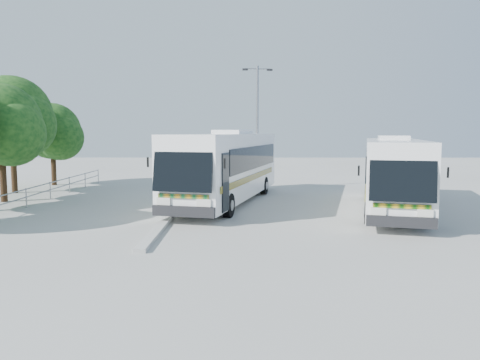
{
  "coord_description": "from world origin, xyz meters",
  "views": [
    {
      "loc": [
        0.94,
        -20.48,
        3.84
      ],
      "look_at": [
        0.87,
        1.48,
        1.58
      ],
      "focal_mm": 35.0,
      "sensor_mm": 36.0,
      "label": 1
    }
  ],
  "objects_px": {
    "coach_main": "(228,165)",
    "coach_adjacent": "(393,172)",
    "tree_far_c": "(2,124)",
    "tree_far_d": "(13,116)",
    "tree_far_e": "(53,131)",
    "lamppost": "(257,122)"
  },
  "relations": [
    {
      "from": "lamppost",
      "to": "tree_far_e",
      "type": "bearing_deg",
      "value": 162.68
    },
    {
      "from": "tree_far_d",
      "to": "coach_main",
      "type": "distance_m",
      "value": 14.36
    },
    {
      "from": "tree_far_c",
      "to": "tree_far_e",
      "type": "height_order",
      "value": "tree_far_c"
    },
    {
      "from": "tree_far_c",
      "to": "tree_far_d",
      "type": "bearing_deg",
      "value": 107.83
    },
    {
      "from": "lamppost",
      "to": "coach_adjacent",
      "type": "bearing_deg",
      "value": -61.64
    },
    {
      "from": "tree_far_e",
      "to": "lamppost",
      "type": "height_order",
      "value": "lamppost"
    },
    {
      "from": "tree_far_d",
      "to": "coach_adjacent",
      "type": "bearing_deg",
      "value": -16.65
    },
    {
      "from": "tree_far_c",
      "to": "lamppost",
      "type": "relative_size",
      "value": 0.79
    },
    {
      "from": "tree_far_d",
      "to": "lamppost",
      "type": "distance_m",
      "value": 15.46
    },
    {
      "from": "tree_far_c",
      "to": "lamppost",
      "type": "xyz_separation_m",
      "value": [
        14.12,
        5.83,
        0.26
      ]
    },
    {
      "from": "tree_far_d",
      "to": "coach_main",
      "type": "relative_size",
      "value": 0.54
    },
    {
      "from": "coach_adjacent",
      "to": "lamppost",
      "type": "relative_size",
      "value": 1.55
    },
    {
      "from": "tree_far_c",
      "to": "tree_far_e",
      "type": "distance_m",
      "value": 8.22
    },
    {
      "from": "coach_main",
      "to": "coach_adjacent",
      "type": "xyz_separation_m",
      "value": [
        8.17,
        -2.47,
        -0.15
      ]
    },
    {
      "from": "tree_far_c",
      "to": "tree_far_d",
      "type": "relative_size",
      "value": 0.88
    },
    {
      "from": "tree_far_c",
      "to": "lamppost",
      "type": "bearing_deg",
      "value": 22.43
    },
    {
      "from": "tree_far_e",
      "to": "coach_adjacent",
      "type": "height_order",
      "value": "tree_far_e"
    },
    {
      "from": "coach_main",
      "to": "lamppost",
      "type": "relative_size",
      "value": 1.67
    },
    {
      "from": "coach_adjacent",
      "to": "lamppost",
      "type": "xyz_separation_m",
      "value": [
        -6.37,
        8.61,
        2.63
      ]
    },
    {
      "from": "tree_far_c",
      "to": "coach_main",
      "type": "xyz_separation_m",
      "value": [
        12.32,
        -0.31,
        -2.21
      ]
    },
    {
      "from": "tree_far_d",
      "to": "tree_far_e",
      "type": "distance_m",
      "value": 4.65
    },
    {
      "from": "coach_main",
      "to": "coach_adjacent",
      "type": "relative_size",
      "value": 1.08
    }
  ]
}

